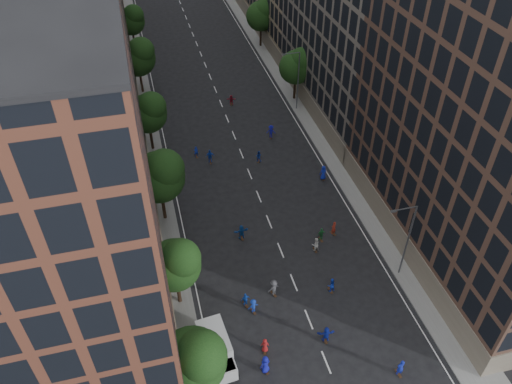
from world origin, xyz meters
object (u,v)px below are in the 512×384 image
Objects in this scene: streetlamp_far at (297,78)px; skater_0 at (265,365)px; cargo_van at (216,349)px; skater_1 at (400,368)px; streetlamp_near at (406,237)px; skater_2 at (331,285)px.

streetlamp_far is 43.11m from skater_0.
cargo_van is 15.38m from skater_1.
streetlamp_near is 1.00× the size of streetlamp_far.
skater_2 is at bearing -102.25° from streetlamp_far.
streetlamp_far is at bearing 90.00° from streetlamp_near.
cargo_van is at bearing -24.31° from skater_1.
streetlamp_near is 4.69× the size of skater_0.
cargo_van is 2.76× the size of skater_0.
skater_1 is at bearing -25.27° from cargo_van.
skater_2 is at bearing -163.51° from skater_0.
streetlamp_near reaches higher than skater_0.
streetlamp_far is (0.00, 33.00, 0.00)m from streetlamp_near.
streetlamp_near reaches higher than cargo_van.
streetlamp_far is 1.70× the size of cargo_van.
streetlamp_near is 1.70× the size of cargo_van.
skater_2 is (-7.25, -33.38, -4.35)m from streetlamp_far.
skater_0 is 10.66m from skater_2.
streetlamp_near is at bearing -177.64° from skater_0.
streetlamp_far is 34.43m from skater_2.
skater_1 is at bearing 142.40° from skater_0.
streetlamp_near is at bearing 176.21° from skater_2.
streetlamp_near is 20.29m from cargo_van.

